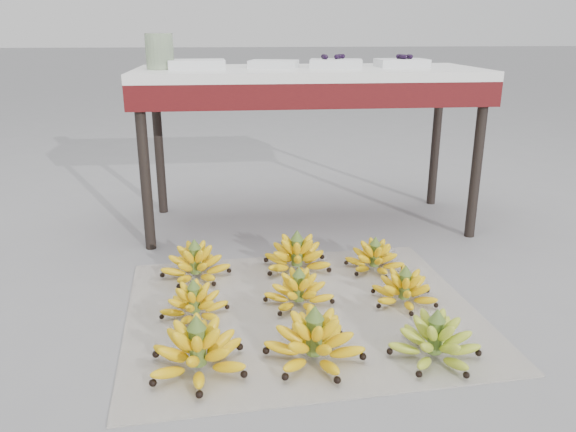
{
  "coord_description": "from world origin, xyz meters",
  "views": [
    {
      "loc": [
        -0.32,
        -1.79,
        0.98
      ],
      "look_at": [
        -0.1,
        0.32,
        0.27
      ],
      "focal_mm": 35.0,
      "sensor_mm": 36.0,
      "label": 1
    }
  ],
  "objects": [
    {
      "name": "tray_far_left",
      "position": [
        -0.47,
        0.99,
        0.82
      ],
      "size": [
        0.27,
        0.2,
        0.04
      ],
      "color": "silver",
      "rests_on": "vendor_table"
    },
    {
      "name": "bunch_back_center",
      "position": [
        -0.06,
        0.39,
        0.07
      ],
      "size": [
        0.37,
        0.37,
        0.18
      ],
      "rotation": [
        0.0,
        0.0,
        0.3
      ],
      "color": "#FDD300",
      "rests_on": "newspaper_mat"
    },
    {
      "name": "tray_far_right",
      "position": [
        0.54,
        1.01,
        0.82
      ],
      "size": [
        0.24,
        0.18,
        0.06
      ],
      "color": "silver",
      "rests_on": "vendor_table"
    },
    {
      "name": "bunch_front_center",
      "position": [
        -0.09,
        -0.3,
        0.07
      ],
      "size": [
        0.39,
        0.39,
        0.19
      ],
      "rotation": [
        0.0,
        0.0,
        0.36
      ],
      "color": "#FDD300",
      "rests_on": "newspaper_mat"
    },
    {
      "name": "vendor_table",
      "position": [
        0.07,
        0.99,
        0.71
      ],
      "size": [
        1.66,
        0.66,
        0.8
      ],
      "color": "black",
      "rests_on": "ground"
    },
    {
      "name": "tray_right",
      "position": [
        0.2,
        0.99,
        0.82
      ],
      "size": [
        0.28,
        0.22,
        0.06
      ],
      "color": "silver",
      "rests_on": "vendor_table"
    },
    {
      "name": "bunch_front_right",
      "position": [
        0.29,
        -0.33,
        0.06
      ],
      "size": [
        0.37,
        0.37,
        0.17
      ],
      "rotation": [
        0.0,
        0.0,
        -0.41
      ],
      "color": "olive",
      "rests_on": "newspaper_mat"
    },
    {
      "name": "bunch_front_left",
      "position": [
        -0.44,
        -0.32,
        0.07
      ],
      "size": [
        0.39,
        0.39,
        0.19
      ],
      "rotation": [
        0.0,
        0.0,
        0.36
      ],
      "color": "#FDD300",
      "rests_on": "newspaper_mat"
    },
    {
      "name": "bunch_back_right",
      "position": [
        0.27,
        0.35,
        0.06
      ],
      "size": [
        0.3,
        0.3,
        0.15
      ],
      "rotation": [
        0.0,
        0.0,
        0.24
      ],
      "color": "#FDD300",
      "rests_on": "newspaper_mat"
    },
    {
      "name": "newspaper_mat",
      "position": [
        -0.08,
        0.02,
        0.0
      ],
      "size": [
        1.33,
        1.14,
        0.01
      ],
      "primitive_type": "cube",
      "rotation": [
        0.0,
        0.0,
        0.08
      ],
      "color": "white",
      "rests_on": "ground"
    },
    {
      "name": "bunch_mid_right",
      "position": [
        0.31,
        0.05,
        0.06
      ],
      "size": [
        0.25,
        0.25,
        0.15
      ],
      "rotation": [
        0.0,
        0.0,
        0.01
      ],
      "color": "#FDD300",
      "rests_on": "newspaper_mat"
    },
    {
      "name": "ground",
      "position": [
        0.0,
        0.0,
        0.0
      ],
      "size": [
        60.0,
        60.0,
        0.0
      ],
      "primitive_type": "plane",
      "color": "gray",
      "rests_on": "ground"
    },
    {
      "name": "glass_jar",
      "position": [
        -0.63,
        0.97,
        0.88
      ],
      "size": [
        0.14,
        0.14,
        0.16
      ],
      "primitive_type": "cylinder",
      "rotation": [
        0.0,
        0.0,
        -0.05
      ],
      "color": "#B2CAA1",
      "rests_on": "vendor_table"
    },
    {
      "name": "tray_left",
      "position": [
        -0.1,
        1.01,
        0.82
      ],
      "size": [
        0.26,
        0.22,
        0.04
      ],
      "color": "silver",
      "rests_on": "vendor_table"
    },
    {
      "name": "bunch_back_left",
      "position": [
        -0.48,
        0.35,
        0.06
      ],
      "size": [
        0.37,
        0.37,
        0.17
      ],
      "rotation": [
        0.0,
        0.0,
        -0.43
      ],
      "color": "#FDD300",
      "rests_on": "newspaper_mat"
    },
    {
      "name": "bunch_mid_center",
      "position": [
        -0.09,
        0.07,
        0.06
      ],
      "size": [
        0.3,
        0.3,
        0.15
      ],
      "rotation": [
        0.0,
        0.0,
        -0.2
      ],
      "color": "#FDD300",
      "rests_on": "newspaper_mat"
    },
    {
      "name": "bunch_mid_left",
      "position": [
        -0.47,
        0.02,
        0.06
      ],
      "size": [
        0.26,
        0.26,
        0.15
      ],
      "rotation": [
        0.0,
        0.0,
        -0.08
      ],
      "color": "#FDD300",
      "rests_on": "newspaper_mat"
    }
  ]
}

